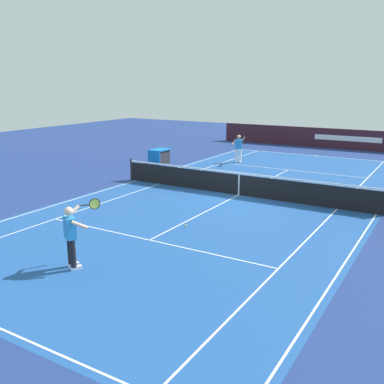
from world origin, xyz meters
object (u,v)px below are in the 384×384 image
object	(u,v)px
tennis_player_near	(72,234)
tennis_ball	(186,226)
tennis_player_far	(239,147)
equipment_cart_tarped	(160,156)
tennis_net	(239,184)

from	to	relation	value
tennis_player_near	tennis_ball	world-z (taller)	tennis_player_near
tennis_player_far	equipment_cart_tarped	size ratio (longest dim) A/B	1.36
tennis_player_far	equipment_cart_tarped	distance (m)	4.73
equipment_cart_tarped	tennis_player_far	bearing A→B (deg)	125.43
tennis_player_far	equipment_cart_tarped	bearing A→B (deg)	-54.57
tennis_ball	equipment_cart_tarped	world-z (taller)	equipment_cart_tarped
tennis_net	tennis_ball	size ratio (longest dim) A/B	177.27
tennis_net	equipment_cart_tarped	distance (m)	8.38
tennis_net	equipment_cart_tarped	size ratio (longest dim) A/B	9.36
tennis_net	tennis_player_near	xyz separation A→B (m)	(9.07, -0.47, 0.44)
tennis_net	tennis_player_far	world-z (taller)	tennis_player_far
tennis_player_far	tennis_ball	world-z (taller)	tennis_player_far
equipment_cart_tarped	tennis_ball	bearing A→B (deg)	39.25
tennis_player_near	tennis_player_far	size ratio (longest dim) A/B	1.00
tennis_player_far	tennis_net	bearing A→B (deg)	25.19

